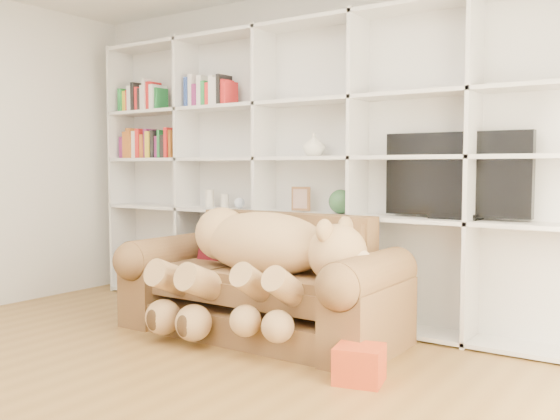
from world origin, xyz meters
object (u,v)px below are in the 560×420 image
Objects in this scene: sofa at (262,290)px; tv at (456,176)px; gift_box at (359,364)px; teddy_bear at (258,256)px.

sofa is 2.02× the size of tv.
teddy_bear is at bearing 160.47° from gift_box.
teddy_bear is 5.72× the size of gift_box.
teddy_bear is (0.09, -0.18, 0.27)m from sofa.
tv is at bearing 33.21° from teddy_bear.
teddy_bear is at bearing -62.50° from sofa.
gift_box is 1.59m from tv.
sofa is 1.21m from gift_box.
teddy_bear reaches higher than gift_box.
teddy_bear is 1.50m from tv.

